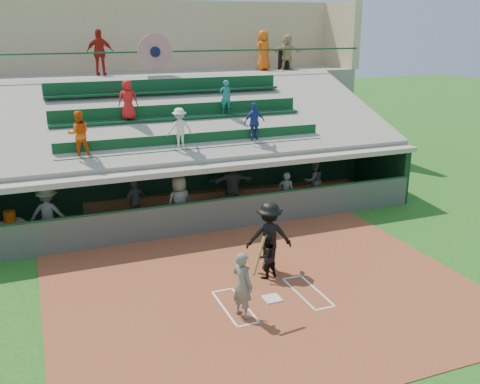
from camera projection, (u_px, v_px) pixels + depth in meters
name	position (u px, v px, depth m)	size (l,w,h in m)	color
ground	(272.00, 300.00, 13.60)	(100.00, 100.00, 0.00)	#1E5518
dirt_slab	(264.00, 291.00, 14.04)	(11.00, 9.00, 0.02)	brown
home_plate	(272.00, 298.00, 13.59)	(0.43, 0.43, 0.03)	silver
batters_box_chalk	(272.00, 299.00, 13.59)	(2.65, 1.85, 0.01)	white
dugout_floor	(195.00, 215.00, 19.58)	(16.00, 3.50, 0.04)	gray
concourse_slab	(151.00, 123.00, 24.89)	(20.00, 3.00, 4.60)	gray
grandstand	(167.00, 136.00, 22.24)	(20.40, 10.40, 7.80)	#4E534D
batter_at_plate	(243.00, 284.00, 12.57)	(0.92, 0.77, 1.95)	#585B56
catcher	(266.00, 256.00, 14.59)	(0.61, 0.48, 1.26)	black
home_umpire	(269.00, 236.00, 14.98)	(1.29, 0.74, 2.00)	black
dugout_bench	(184.00, 198.00, 20.75)	(13.98, 0.42, 0.42)	#9A5E38
white_table	(12.00, 232.00, 17.04)	(0.77, 0.58, 0.67)	white
water_cooler	(9.00, 216.00, 16.90)	(0.36, 0.36, 0.36)	#CF580C
dugout_player_a	(48.00, 214.00, 16.94)	(1.19, 0.68, 1.84)	#62645E
dugout_player_b	(135.00, 201.00, 18.60)	(0.91, 0.38, 1.56)	#52544F
dugout_player_c	(180.00, 203.00, 17.90)	(0.92, 0.60, 1.88)	#555752
dugout_player_d	(233.00, 183.00, 20.15)	(1.77, 0.56, 1.91)	#525550
dugout_player_e	(286.00, 193.00, 19.48)	(0.58, 0.38, 1.58)	#50534E
dugout_player_f	(314.00, 181.00, 20.85)	(0.82, 0.64, 1.68)	#525550
trash_bin	(284.00, 59.00, 26.14)	(0.63, 0.63, 0.94)	black
concourse_staff_a	(100.00, 52.00, 22.73)	(1.13, 0.47, 1.93)	#A21B12
concourse_staff_b	(263.00, 50.00, 25.33)	(0.91, 0.59, 1.86)	#DA510C
concourse_staff_c	(287.00, 52.00, 25.65)	(1.55, 0.49, 1.67)	tan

